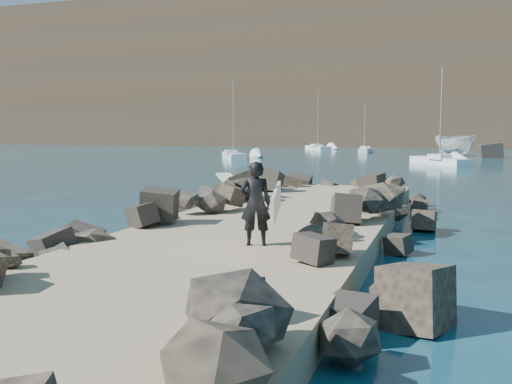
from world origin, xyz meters
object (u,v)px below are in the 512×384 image
surfboard_resting (231,185)px  surfer_with_board (259,203)px  boat_imported (455,145)px  sailboat_a (234,156)px

surfboard_resting → surfer_with_board: bearing=-102.7°
boat_imported → surfboard_resting: bearing=-135.1°
surfer_with_board → sailboat_a: bearing=111.3°
boat_imported → sailboat_a: (-22.97, -15.52, -0.97)m
boat_imported → sailboat_a: 27.74m
surfboard_resting → sailboat_a: sailboat_a is taller
surfboard_resting → boat_imported: size_ratio=0.33×
boat_imported → surfer_with_board: (-4.72, -62.24, 0.18)m
surfer_with_board → boat_imported: bearing=85.7°
surfboard_resting → surfer_with_board: (3.73, -8.10, 0.46)m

